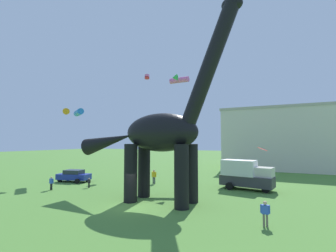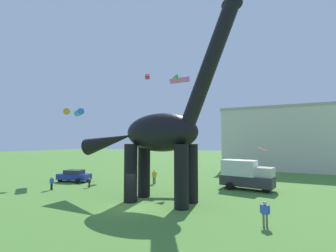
% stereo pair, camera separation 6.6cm
% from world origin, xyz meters
% --- Properties ---
extents(ground_plane, '(240.00, 240.00, 0.00)m').
position_xyz_m(ground_plane, '(0.00, 0.00, 0.00)').
color(ground_plane, '#4C7F33').
extents(dinosaur_sculpture, '(16.10, 3.41, 16.83)m').
position_xyz_m(dinosaur_sculpture, '(1.20, 2.40, 6.09)').
color(dinosaur_sculpture, black).
rests_on(dinosaur_sculpture, ground_plane).
extents(parked_sedan_left, '(4.49, 2.66, 1.55)m').
position_xyz_m(parked_sedan_left, '(-13.88, 6.69, 0.81)').
color(parked_sedan_left, navy).
rests_on(parked_sedan_left, ground_plane).
extents(parked_box_truck, '(5.86, 2.95, 3.20)m').
position_xyz_m(parked_box_truck, '(7.18, 11.34, 1.65)').
color(parked_box_truck, '#38383D').
rests_on(parked_box_truck, ground_plane).
extents(person_watching_child, '(0.41, 0.18, 1.11)m').
position_xyz_m(person_watching_child, '(-9.12, 4.53, 0.67)').
color(person_watching_child, black).
rests_on(person_watching_child, ground_plane).
extents(person_vendor_side, '(0.59, 0.26, 1.56)m').
position_xyz_m(person_vendor_side, '(9.92, -0.08, 0.95)').
color(person_vendor_side, '#6B6056').
rests_on(person_vendor_side, ground_plane).
extents(person_far_spectator, '(0.66, 0.29, 1.76)m').
position_xyz_m(person_far_spectator, '(-3.58, 9.84, 1.06)').
color(person_far_spectator, '#2D3347').
rests_on(person_far_spectator, ground_plane).
extents(person_near_flyer, '(0.55, 0.24, 1.46)m').
position_xyz_m(person_near_flyer, '(-11.82, 1.72, 0.88)').
color(person_near_flyer, black).
rests_on(person_near_flyer, ground_plane).
extents(kite_far_left, '(3.11, 3.28, 0.92)m').
position_xyz_m(kite_far_left, '(-15.68, 8.45, 9.47)').
color(kite_far_left, '#287AE5').
extents(kite_mid_left, '(3.01, 2.54, 0.88)m').
position_xyz_m(kite_mid_left, '(-2.89, 15.99, 14.56)').
color(kite_mid_left, pink).
extents(kite_mid_center, '(0.75, 0.75, 0.90)m').
position_xyz_m(kite_mid_center, '(-12.00, 22.03, 17.59)').
color(kite_mid_center, pink).
extents(kite_trailing, '(2.75, 2.72, 0.79)m').
position_xyz_m(kite_trailing, '(-0.03, 9.55, 6.99)').
color(kite_trailing, white).
extents(kite_drifting, '(1.29, 1.79, 0.49)m').
position_xyz_m(kite_drifting, '(8.34, 20.09, 4.20)').
color(kite_drifting, red).
extents(background_building_block, '(21.21, 8.34, 11.65)m').
position_xyz_m(background_building_block, '(10.70, 33.18, 5.84)').
color(background_building_block, beige).
rests_on(background_building_block, ground_plane).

